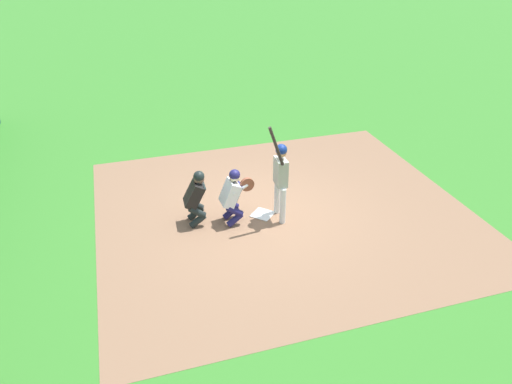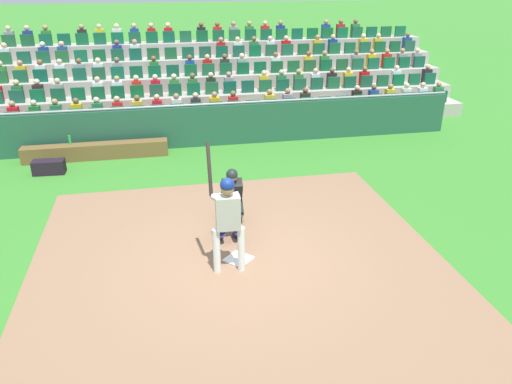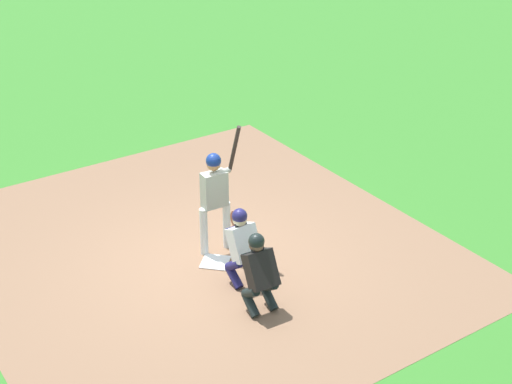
{
  "view_description": "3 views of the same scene",
  "coord_description": "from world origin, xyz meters",
  "px_view_note": "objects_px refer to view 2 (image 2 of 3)",
  "views": [
    {
      "loc": [
        8.72,
        -2.84,
        5.84
      ],
      "look_at": [
        0.3,
        -0.25,
        0.8
      ],
      "focal_mm": 33.67,
      "sensor_mm": 36.0,
      "label": 1
    },
    {
      "loc": [
        1.21,
        7.65,
        4.89
      ],
      "look_at": [
        -0.44,
        -0.56,
        1.09
      ],
      "focal_mm": 34.39,
      "sensor_mm": 36.0,
      "label": 2
    },
    {
      "loc": [
        -5.32,
        -9.07,
        6.74
      ],
      "look_at": [
        0.59,
        -0.32,
        1.27
      ],
      "focal_mm": 53.17,
      "sensor_mm": 36.0,
      "label": 3
    }
  ],
  "objects_px": {
    "home_plate_marker": "(238,259)",
    "home_plate_umpire": "(232,193)",
    "catcher_crouching": "(228,209)",
    "water_bottle_on_bench": "(70,140)",
    "batter_at_plate": "(227,215)",
    "equipment_duffel_bag": "(49,167)",
    "dugout_bench": "(96,151)"
  },
  "relations": [
    {
      "from": "batter_at_plate",
      "to": "home_plate_umpire",
      "type": "xyz_separation_m",
      "value": [
        -0.35,
        -1.78,
        -0.42
      ]
    },
    {
      "from": "catcher_crouching",
      "to": "dugout_bench",
      "type": "height_order",
      "value": "catcher_crouching"
    },
    {
      "from": "batter_at_plate",
      "to": "equipment_duffel_bag",
      "type": "relative_size",
      "value": 2.9
    },
    {
      "from": "home_plate_marker",
      "to": "home_plate_umpire",
      "type": "distance_m",
      "value": 1.61
    },
    {
      "from": "equipment_duffel_bag",
      "to": "dugout_bench",
      "type": "bearing_deg",
      "value": -137.03
    },
    {
      "from": "home_plate_umpire",
      "to": "dugout_bench",
      "type": "bearing_deg",
      "value": -55.41
    },
    {
      "from": "home_plate_umpire",
      "to": "water_bottle_on_bench",
      "type": "height_order",
      "value": "home_plate_umpire"
    },
    {
      "from": "home_plate_umpire",
      "to": "dugout_bench",
      "type": "xyz_separation_m",
      "value": [
        3.18,
        -4.61,
        -0.47
      ]
    },
    {
      "from": "catcher_crouching",
      "to": "equipment_duffel_bag",
      "type": "relative_size",
      "value": 1.62
    },
    {
      "from": "dugout_bench",
      "to": "water_bottle_on_bench",
      "type": "distance_m",
      "value": 0.76
    },
    {
      "from": "dugout_bench",
      "to": "equipment_duffel_bag",
      "type": "bearing_deg",
      "value": 40.07
    },
    {
      "from": "home_plate_marker",
      "to": "home_plate_umpire",
      "type": "relative_size",
      "value": 0.35
    },
    {
      "from": "catcher_crouching",
      "to": "equipment_duffel_bag",
      "type": "distance_m",
      "value": 6.06
    },
    {
      "from": "home_plate_umpire",
      "to": "equipment_duffel_bag",
      "type": "distance_m",
      "value": 5.67
    },
    {
      "from": "home_plate_umpire",
      "to": "batter_at_plate",
      "type": "bearing_deg",
      "value": 79.02
    },
    {
      "from": "batter_at_plate",
      "to": "dugout_bench",
      "type": "distance_m",
      "value": 7.04
    },
    {
      "from": "dugout_bench",
      "to": "home_plate_umpire",
      "type": "bearing_deg",
      "value": 124.59
    },
    {
      "from": "home_plate_umpire",
      "to": "dugout_bench",
      "type": "height_order",
      "value": "home_plate_umpire"
    },
    {
      "from": "catcher_crouching",
      "to": "water_bottle_on_bench",
      "type": "bearing_deg",
      "value": -56.19
    },
    {
      "from": "batter_at_plate",
      "to": "equipment_duffel_bag",
      "type": "xyz_separation_m",
      "value": [
        3.95,
        -5.45,
        -0.93
      ]
    },
    {
      "from": "home_plate_marker",
      "to": "water_bottle_on_bench",
      "type": "distance_m",
      "value": 7.22
    },
    {
      "from": "equipment_duffel_bag",
      "to": "home_plate_marker",
      "type": "bearing_deg",
      "value": 132.04
    },
    {
      "from": "home_plate_marker",
      "to": "dugout_bench",
      "type": "height_order",
      "value": "dugout_bench"
    },
    {
      "from": "home_plate_marker",
      "to": "batter_at_plate",
      "type": "distance_m",
      "value": 1.17
    },
    {
      "from": "catcher_crouching",
      "to": "water_bottle_on_bench",
      "type": "height_order",
      "value": "catcher_crouching"
    },
    {
      "from": "home_plate_marker",
      "to": "catcher_crouching",
      "type": "distance_m",
      "value": 0.99
    },
    {
      "from": "batter_at_plate",
      "to": "home_plate_umpire",
      "type": "distance_m",
      "value": 1.86
    },
    {
      "from": "dugout_bench",
      "to": "water_bottle_on_bench",
      "type": "relative_size",
      "value": 15.52
    },
    {
      "from": "batter_at_plate",
      "to": "equipment_duffel_bag",
      "type": "distance_m",
      "value": 6.79
    },
    {
      "from": "batter_at_plate",
      "to": "home_plate_umpire",
      "type": "bearing_deg",
      "value": -100.98
    },
    {
      "from": "dugout_bench",
      "to": "equipment_duffel_bag",
      "type": "distance_m",
      "value": 1.46
    },
    {
      "from": "home_plate_marker",
      "to": "dugout_bench",
      "type": "relative_size",
      "value": 0.11
    }
  ]
}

